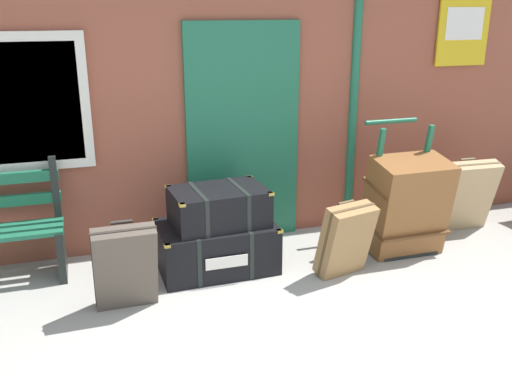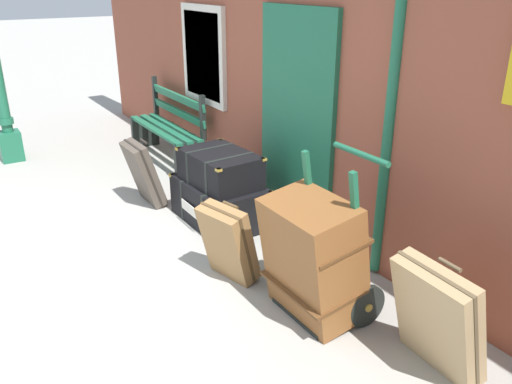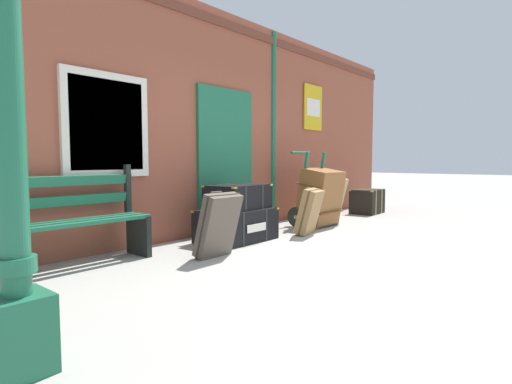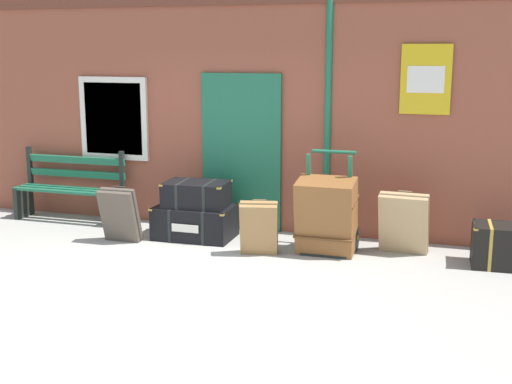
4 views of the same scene
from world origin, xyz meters
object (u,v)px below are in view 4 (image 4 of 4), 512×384
at_px(porters_trolley, 329,228).
at_px(suitcase_slate, 404,223).
at_px(platform_bench, 71,189).
at_px(steamer_trunk_middle, 196,194).
at_px(steamer_trunk_base, 195,222).
at_px(suitcase_tan, 120,215).
at_px(large_brown_trunk, 326,216).
at_px(suitcase_cream, 259,228).
at_px(corner_trunk, 503,246).

relative_size(porters_trolley, suitcase_slate, 1.57).
bearing_deg(platform_bench, steamer_trunk_middle, -9.38).
bearing_deg(porters_trolley, steamer_trunk_base, 179.36).
distance_m(porters_trolley, suitcase_tan, 2.63).
bearing_deg(suitcase_tan, large_brown_trunk, 6.52).
relative_size(steamer_trunk_middle, porters_trolley, 0.70).
height_order(platform_bench, suitcase_slate, platform_bench).
bearing_deg(suitcase_cream, large_brown_trunk, 20.32).
relative_size(platform_bench, porters_trolley, 1.33).
xyz_separation_m(porters_trolley, corner_trunk, (2.00, -0.04, -0.03)).
bearing_deg(suitcase_tan, porters_trolley, 10.25).
distance_m(steamer_trunk_middle, suitcase_tan, 1.00).
distance_m(suitcase_slate, corner_trunk, 1.14).
bearing_deg(porters_trolley, suitcase_cream, -149.06).
height_order(suitcase_cream, suitcase_tan, suitcase_tan).
distance_m(platform_bench, porters_trolley, 3.85).
distance_m(steamer_trunk_base, large_brown_trunk, 1.80).
bearing_deg(platform_bench, suitcase_slate, -3.00).
height_order(porters_trolley, suitcase_tan, porters_trolley).
bearing_deg(porters_trolley, large_brown_trunk, -90.00).
bearing_deg(corner_trunk, suitcase_cream, -171.57).
bearing_deg(corner_trunk, steamer_trunk_middle, 179.08).
height_order(porters_trolley, large_brown_trunk, porters_trolley).
height_order(steamer_trunk_base, porters_trolley, porters_trolley).
xyz_separation_m(porters_trolley, suitcase_slate, (0.88, 0.12, 0.10)).
xyz_separation_m(steamer_trunk_middle, corner_trunk, (3.74, -0.06, -0.34)).
bearing_deg(large_brown_trunk, steamer_trunk_base, 173.80).
bearing_deg(platform_bench, corner_trunk, -3.98).
bearing_deg(large_brown_trunk, suitcase_tan, -173.48).
distance_m(large_brown_trunk, suitcase_cream, 0.81).
relative_size(platform_bench, suitcase_tan, 2.21).
distance_m(large_brown_trunk, suitcase_slate, 0.93).
bearing_deg(steamer_trunk_base, suitcase_slate, 2.09).
relative_size(steamer_trunk_middle, suitcase_cream, 1.25).
xyz_separation_m(large_brown_trunk, suitcase_slate, (0.88, 0.29, -0.09)).
bearing_deg(suitcase_tan, suitcase_cream, 0.54).
relative_size(large_brown_trunk, suitcase_slate, 1.22).
bearing_deg(suitcase_cream, steamer_trunk_base, 155.16).
relative_size(large_brown_trunk, corner_trunk, 1.31).
bearing_deg(corner_trunk, porters_trolley, 178.79).
distance_m(steamer_trunk_base, suitcase_cream, 1.13).
distance_m(platform_bench, steamer_trunk_base, 2.10).
bearing_deg(suitcase_tan, steamer_trunk_base, 30.74).
bearing_deg(steamer_trunk_base, platform_bench, 170.54).
xyz_separation_m(platform_bench, corner_trunk, (5.83, -0.41, -0.20)).
bearing_deg(porters_trolley, suitcase_slate, 7.53).
height_order(steamer_trunk_base, large_brown_trunk, large_brown_trunk).
relative_size(steamer_trunk_base, large_brown_trunk, 1.09).
relative_size(platform_bench, suitcase_slate, 2.09).
distance_m(platform_bench, suitcase_cream, 3.18).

